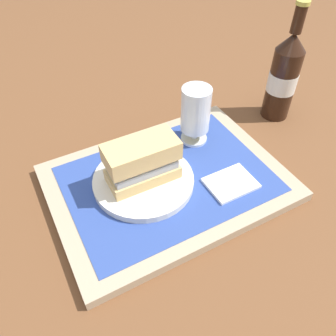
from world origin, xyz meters
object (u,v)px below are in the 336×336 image
plate (143,180)px  beer_glass (195,113)px  sandwich (144,161)px  beer_bottle (284,76)px

plate → beer_glass: (0.15, 0.06, 0.06)m
sandwich → beer_glass: bearing=24.4°
plate → beer_bottle: 0.40m
beer_bottle → plate: bearing=-169.2°
sandwich → beer_bottle: beer_bottle is taller
beer_glass → beer_bottle: size_ratio=0.47×
plate → sandwich: 0.05m
plate → beer_glass: size_ratio=1.52×
beer_bottle → beer_glass: bearing=-177.9°
beer_glass → beer_bottle: (0.24, 0.01, 0.02)m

